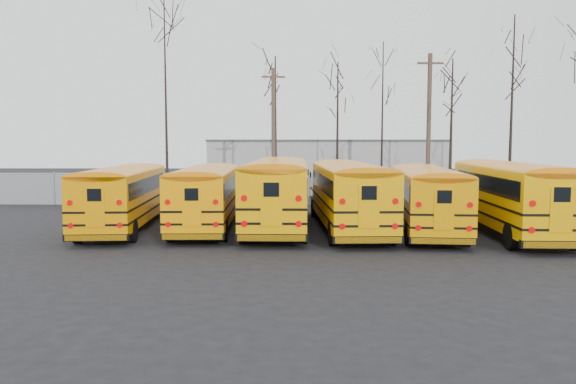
{
  "coord_description": "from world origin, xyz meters",
  "views": [
    {
      "loc": [
        -0.81,
        -22.72,
        3.93
      ],
      "look_at": [
        -1.23,
        3.22,
        1.6
      ],
      "focal_mm": 35.0,
      "sensor_mm": 36.0,
      "label": 1
    }
  ],
  "objects_px": {
    "bus_a": "(124,192)",
    "bus_e": "(426,194)",
    "bus_b": "(207,192)",
    "utility_pole_left": "(273,132)",
    "bus_c": "(278,188)",
    "utility_pole_right": "(429,124)",
    "bus_d": "(349,190)",
    "bus_f": "(510,191)"
  },
  "relations": [
    {
      "from": "bus_c",
      "to": "utility_pole_right",
      "type": "xyz_separation_m",
      "value": [
        10.12,
        14.67,
        3.29
      ]
    },
    {
      "from": "bus_f",
      "to": "utility_pole_left",
      "type": "bearing_deg",
      "value": 127.49
    },
    {
      "from": "bus_c",
      "to": "bus_d",
      "type": "bearing_deg",
      "value": -8.39
    },
    {
      "from": "bus_a",
      "to": "bus_c",
      "type": "bearing_deg",
      "value": -1.38
    },
    {
      "from": "bus_b",
      "to": "bus_c",
      "type": "bearing_deg",
      "value": -1.11
    },
    {
      "from": "bus_b",
      "to": "utility_pole_left",
      "type": "bearing_deg",
      "value": 77.76
    },
    {
      "from": "bus_d",
      "to": "utility_pole_left",
      "type": "height_order",
      "value": "utility_pole_left"
    },
    {
      "from": "bus_a",
      "to": "utility_pole_right",
      "type": "bearing_deg",
      "value": 37.22
    },
    {
      "from": "bus_c",
      "to": "bus_f",
      "type": "xyz_separation_m",
      "value": [
        9.91,
        -1.31,
        -0.04
      ]
    },
    {
      "from": "bus_f",
      "to": "utility_pole_right",
      "type": "distance_m",
      "value": 16.32
    },
    {
      "from": "bus_a",
      "to": "bus_e",
      "type": "distance_m",
      "value": 13.31
    },
    {
      "from": "bus_b",
      "to": "bus_f",
      "type": "bearing_deg",
      "value": -7.57
    },
    {
      "from": "bus_a",
      "to": "bus_e",
      "type": "relative_size",
      "value": 1.0
    },
    {
      "from": "bus_a",
      "to": "bus_c",
      "type": "relative_size",
      "value": 0.91
    },
    {
      "from": "bus_e",
      "to": "bus_c",
      "type": "bearing_deg",
      "value": 177.61
    },
    {
      "from": "bus_b",
      "to": "bus_a",
      "type": "bearing_deg",
      "value": -177.52
    },
    {
      "from": "bus_a",
      "to": "bus_e",
      "type": "xyz_separation_m",
      "value": [
        13.3,
        -0.48,
        -0.0
      ]
    },
    {
      "from": "bus_c",
      "to": "utility_pole_right",
      "type": "distance_m",
      "value": 18.12
    },
    {
      "from": "bus_b",
      "to": "bus_f",
      "type": "xyz_separation_m",
      "value": [
        13.09,
        -1.25,
        0.14
      ]
    },
    {
      "from": "utility_pole_left",
      "to": "bus_c",
      "type": "bearing_deg",
      "value": -92.44
    },
    {
      "from": "bus_a",
      "to": "bus_f",
      "type": "xyz_separation_m",
      "value": [
        16.76,
        -0.96,
        0.14
      ]
    },
    {
      "from": "bus_e",
      "to": "utility_pole_left",
      "type": "distance_m",
      "value": 16.34
    },
    {
      "from": "bus_f",
      "to": "bus_a",
      "type": "bearing_deg",
      "value": 178.54
    },
    {
      "from": "bus_f",
      "to": "utility_pole_left",
      "type": "distance_m",
      "value": 18.48
    },
    {
      "from": "bus_d",
      "to": "bus_f",
      "type": "distance_m",
      "value": 6.8
    },
    {
      "from": "bus_b",
      "to": "utility_pole_right",
      "type": "bearing_deg",
      "value": 45.81
    },
    {
      "from": "bus_a",
      "to": "bus_d",
      "type": "relative_size",
      "value": 0.94
    },
    {
      "from": "bus_d",
      "to": "utility_pole_right",
      "type": "distance_m",
      "value": 17.03
    },
    {
      "from": "bus_c",
      "to": "bus_f",
      "type": "relative_size",
      "value": 1.02
    },
    {
      "from": "bus_c",
      "to": "bus_d",
      "type": "distance_m",
      "value": 3.2
    },
    {
      "from": "bus_e",
      "to": "utility_pole_right",
      "type": "bearing_deg",
      "value": 81.69
    },
    {
      "from": "bus_d",
      "to": "bus_c",
      "type": "bearing_deg",
      "value": 168.0
    },
    {
      "from": "bus_a",
      "to": "bus_f",
      "type": "relative_size",
      "value": 0.93
    },
    {
      "from": "bus_d",
      "to": "bus_a",
      "type": "bearing_deg",
      "value": 176.11
    },
    {
      "from": "bus_e",
      "to": "utility_pole_left",
      "type": "xyz_separation_m",
      "value": [
        -7.21,
        14.37,
        2.89
      ]
    },
    {
      "from": "bus_d",
      "to": "bus_e",
      "type": "xyz_separation_m",
      "value": [
        3.3,
        -0.34,
        -0.11
      ]
    },
    {
      "from": "bus_a",
      "to": "utility_pole_right",
      "type": "distance_m",
      "value": 22.92
    },
    {
      "from": "bus_c",
      "to": "utility_pole_left",
      "type": "height_order",
      "value": "utility_pole_left"
    },
    {
      "from": "bus_c",
      "to": "utility_pole_right",
      "type": "bearing_deg",
      "value": 55.98
    },
    {
      "from": "bus_d",
      "to": "bus_f",
      "type": "relative_size",
      "value": 0.99
    },
    {
      "from": "bus_e",
      "to": "bus_d",
      "type": "bearing_deg",
      "value": 179.15
    },
    {
      "from": "bus_e",
      "to": "utility_pole_right",
      "type": "height_order",
      "value": "utility_pole_right"
    }
  ]
}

